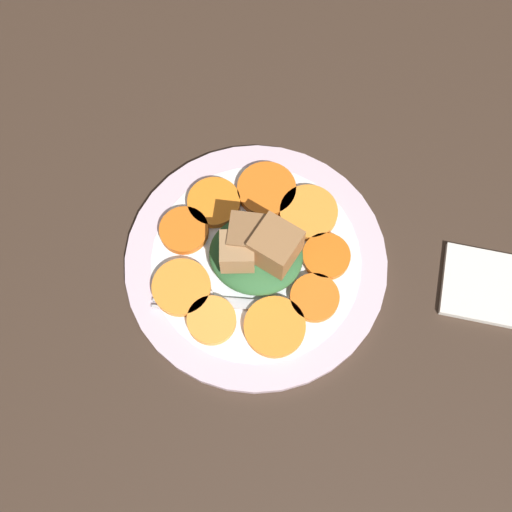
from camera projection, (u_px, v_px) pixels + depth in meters
The scene contains 14 objects.
table_slab at pixel (256, 266), 71.03cm from camera, with size 120.00×120.00×2.00cm, color #38281E.
plate at pixel (256, 261), 69.61cm from camera, with size 28.41×28.41×1.05cm.
carrot_slice_0 at pixel (212, 320), 66.12cm from camera, with size 5.12×5.12×0.98cm, color orange.
carrot_slice_1 at pixel (275, 327), 65.87cm from camera, with size 6.40×6.40×0.98cm, color orange.
carrot_slice_2 at pixel (315, 298), 67.00cm from camera, with size 5.18×5.18×0.98cm, color orange.
carrot_slice_3 at pixel (326, 256), 68.67cm from camera, with size 5.17×5.17×0.98cm, color orange.
carrot_slice_4 at pixel (309, 212), 70.54cm from camera, with size 6.41×6.41×0.98cm, color orange.
carrot_slice_5 at pixel (267, 189), 71.56cm from camera, with size 6.60×6.60×0.98cm, color orange.
carrot_slice_6 at pixel (214, 202), 70.98cm from camera, with size 5.88×5.88×0.98cm, color orange.
carrot_slice_7 at pixel (184, 230), 69.76cm from camera, with size 5.37×5.37×0.98cm, color orange.
carrot_slice_8 at pixel (182, 287), 67.41cm from camera, with size 6.21×6.21×0.98cm, color orange.
center_pile at pixel (257, 251), 66.51cm from camera, with size 10.03×9.02×6.98cm.
fork at pixel (235, 304), 67.07cm from camera, with size 18.37×4.06×0.40cm.
napkin at pixel (506, 290), 68.55cm from camera, with size 13.52×8.11×0.80cm.
Camera 1 is at (5.09, -24.00, 67.67)cm, focal length 45.00 mm.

